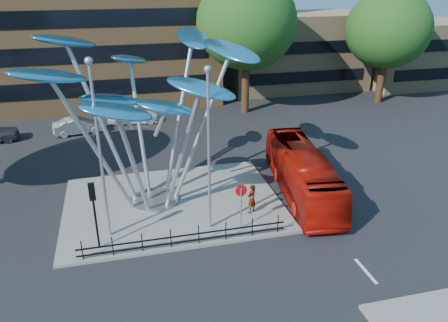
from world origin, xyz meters
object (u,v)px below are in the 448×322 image
object	(u,v)px
street_lamp_right	(209,137)
parked_car_right	(134,115)
pedestrian	(252,199)
no_entry_sign_island	(241,199)
traffic_light_island	(93,202)
red_bus	(302,173)
tree_right	(247,23)
tree_far	(388,29)
street_lamp_left	(98,137)
leaf_sculpture	(144,84)
parked_car_mid	(79,126)

from	to	relation	value
street_lamp_right	parked_car_right	size ratio (longest dim) A/B	1.86
pedestrian	street_lamp_right	bearing A→B (deg)	-12.04
street_lamp_right	no_entry_sign_island	distance (m)	3.64
traffic_light_island	red_bus	size ratio (longest dim) A/B	0.35
traffic_light_island	red_bus	xyz separation A→B (m)	(11.60, 3.06, -1.25)
tree_right	red_bus	distance (m)	17.79
tree_right	red_bus	size ratio (longest dim) A/B	1.23
tree_right	parked_car_right	size ratio (longest dim) A/B	2.72
tree_right	tree_far	distance (m)	14.03
tree_far	tree_right	bearing A→B (deg)	-180.00
street_lamp_left	red_bus	world-z (taller)	street_lamp_left
tree_far	street_lamp_right	distance (m)	28.76
street_lamp_right	red_bus	world-z (taller)	street_lamp_right
leaf_sculpture	tree_right	bearing A→B (deg)	56.69
tree_right	traffic_light_island	world-z (taller)	tree_right
tree_far	street_lamp_left	bearing A→B (deg)	-145.08
street_lamp_left	tree_right	bearing A→B (deg)	55.95
street_lamp_right	no_entry_sign_island	xyz separation A→B (m)	(1.50, -0.48, -3.28)
tree_right	parked_car_mid	world-z (taller)	tree_right
leaf_sculpture	traffic_light_island	xyz separation A→B (m)	(-2.93, -4.18, -4.26)
leaf_sculpture	no_entry_sign_island	bearing A→B (deg)	-45.67
leaf_sculpture	traffic_light_island	bearing A→B (deg)	-125.04
no_entry_sign_island	parked_car_mid	xyz separation A→B (m)	(-8.79, 17.10, -1.15)
no_entry_sign_island	tree_far	bearing A→B (deg)	44.25
street_lamp_left	traffic_light_island	xyz separation A→B (m)	(-0.50, -1.00, -2.74)
traffic_light_island	no_entry_sign_island	distance (m)	7.05
leaf_sculpture	pedestrian	bearing A→B (deg)	-28.74
tree_right	street_lamp_right	world-z (taller)	tree_right
parked_car_mid	tree_right	bearing A→B (deg)	-90.30
leaf_sculpture	parked_car_right	bearing A→B (deg)	90.87
traffic_light_island	pedestrian	bearing A→B (deg)	9.93
street_lamp_right	pedestrian	distance (m)	4.90
tree_right	street_lamp_left	xyz separation A→B (m)	(-12.50, -18.50, -2.68)
pedestrian	no_entry_sign_island	bearing A→B (deg)	22.31
parked_car_right	tree_far	bearing A→B (deg)	-85.26
tree_far	pedestrian	bearing A→B (deg)	-136.39
tree_right	pedestrian	xyz separation A→B (m)	(-5.00, -18.10, -7.06)
leaf_sculpture	parked_car_mid	size ratio (longest dim) A/B	3.16
tree_far	leaf_sculpture	distance (m)	28.53
traffic_light_island	tree_right	bearing A→B (deg)	56.31
tree_right	street_lamp_left	world-z (taller)	tree_right
traffic_light_island	no_entry_sign_island	world-z (taller)	traffic_light_island
street_lamp_right	traffic_light_island	bearing A→B (deg)	-174.81
leaf_sculpture	parked_car_right	world-z (taller)	leaf_sculpture
no_entry_sign_island	red_bus	world-z (taller)	red_bus
traffic_light_island	red_bus	bearing A→B (deg)	14.79
no_entry_sign_island	parked_car_mid	bearing A→B (deg)	117.20
traffic_light_island	parked_car_mid	world-z (taller)	traffic_light_island
parked_car_mid	parked_car_right	bearing A→B (deg)	-78.33
no_entry_sign_island	pedestrian	xyz separation A→B (m)	(1.00, 1.38, -0.84)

